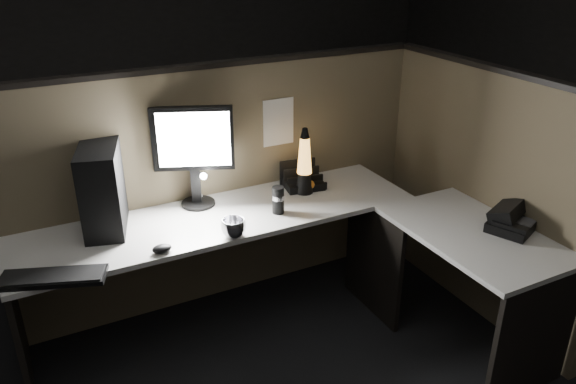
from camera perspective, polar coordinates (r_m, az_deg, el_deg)
name	(u,v)px	position (r m, az deg, el deg)	size (l,w,h in m)	color
floor	(292,373)	(3.23, 0.43, -17.90)	(6.00, 6.00, 0.00)	black
room_shell	(293,80)	(2.45, 0.55, 11.32)	(6.00, 6.00, 6.00)	silver
partition_back	(224,187)	(3.54, -6.52, 0.54)	(2.66, 0.06, 1.50)	brown
partition_right	(480,195)	(3.59, 18.88, -0.34)	(0.06, 1.66, 1.50)	brown
desk	(300,253)	(3.13, 1.24, -6.19)	(2.60, 1.60, 0.73)	#BCB9B1
pc_tower	(103,187)	(3.15, -18.28, 0.47)	(0.20, 0.44, 0.46)	black
monitor	(193,147)	(3.24, -9.58, 4.54)	(0.44, 0.22, 0.59)	black
keyboard	(53,278)	(2.84, -22.76, -8.02)	(0.48, 0.16, 0.02)	black
mouse	(162,249)	(2.90, -12.70, -5.63)	(0.10, 0.07, 0.04)	black
clip_lamp	(201,183)	(3.35, -8.87, 0.93)	(0.04, 0.17, 0.21)	silver
organizer	(302,180)	(3.56, 1.43, 1.20)	(0.26, 0.24, 0.18)	black
lava_lamp	(304,166)	(3.42, 1.68, 2.62)	(0.11, 0.11, 0.42)	black
travel_mug	(278,200)	(3.20, -1.00, -0.82)	(0.07, 0.07, 0.16)	black
steel_mug	(234,228)	(2.97, -5.55, -3.66)	(0.13, 0.13, 0.10)	#B2B1B8
figurine	(310,185)	(3.48, 2.28, 0.75)	(0.05, 0.05, 0.05)	orange
pinned_paper	(278,122)	(3.51, -0.97, 7.10)	(0.21, 0.00, 0.30)	white
desk_phone	(510,220)	(3.26, 21.60, -2.65)	(0.31, 0.30, 0.15)	black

